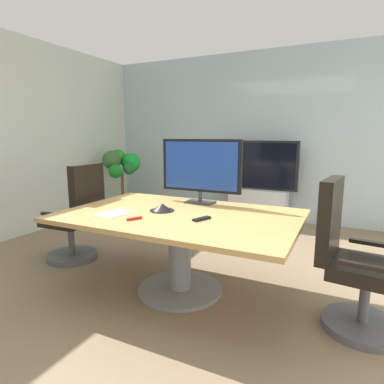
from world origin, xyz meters
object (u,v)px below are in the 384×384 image
at_px(tv_monitor, 201,167).
at_px(remote_control, 202,219).
at_px(potted_plant, 122,173).
at_px(office_chair_right, 352,267).
at_px(office_chair_left, 77,221).
at_px(conference_table, 180,231).
at_px(conference_phone, 162,208).
at_px(wall_display_unit, 258,196).

relative_size(tv_monitor, remote_control, 4.94).
bearing_deg(potted_plant, office_chair_right, -29.08).
bearing_deg(office_chair_left, conference_table, 81.10).
height_order(tv_monitor, potted_plant, tv_monitor).
bearing_deg(conference_table, conference_phone, 175.17).
xyz_separation_m(office_chair_right, wall_display_unit, (-1.33, 2.53, -0.01)).
relative_size(wall_display_unit, remote_control, 7.71).
xyz_separation_m(office_chair_right, remote_control, (-1.11, -0.17, 0.27)).
xyz_separation_m(office_chair_left, wall_display_unit, (1.42, 2.44, -0.01)).
relative_size(conference_table, office_chair_right, 1.86).
relative_size(conference_table, remote_control, 11.94).
bearing_deg(conference_phone, office_chair_right, 1.62).
bearing_deg(conference_table, office_chair_left, 173.89).
height_order(tv_monitor, wall_display_unit, tv_monitor).
bearing_deg(remote_control, conference_phone, -174.86).
bearing_deg(remote_control, tv_monitor, 136.21).
relative_size(office_chair_right, wall_display_unit, 0.83).
bearing_deg(remote_control, potted_plant, 159.98).
distance_m(office_chair_left, remote_control, 1.68).
height_order(office_chair_left, remote_control, office_chair_left).
relative_size(tv_monitor, potted_plant, 0.73).
relative_size(office_chair_left, wall_display_unit, 0.83).
distance_m(wall_display_unit, remote_control, 2.72).
relative_size(wall_display_unit, potted_plant, 1.14).
relative_size(tv_monitor, wall_display_unit, 0.64).
height_order(conference_table, tv_monitor, tv_monitor).
bearing_deg(remote_control, office_chair_left, -167.95).
xyz_separation_m(office_chair_right, tv_monitor, (-1.40, 0.43, 0.62)).
bearing_deg(office_chair_right, conference_table, 100.02).
height_order(office_chair_left, potted_plant, potted_plant).
bearing_deg(conference_phone, wall_display_unit, 84.90).
height_order(conference_table, remote_control, remote_control).
bearing_deg(wall_display_unit, potted_plant, -167.34).
relative_size(tv_monitor, conference_phone, 3.82).
distance_m(office_chair_left, wall_display_unit, 2.82).
bearing_deg(tv_monitor, office_chair_left, -165.92).
bearing_deg(conference_table, wall_display_unit, 89.08).
distance_m(conference_table, tv_monitor, 0.71).
relative_size(conference_table, conference_phone, 9.23).
xyz_separation_m(wall_display_unit, potted_plant, (-2.29, -0.51, 0.30)).
height_order(conference_phone, remote_control, conference_phone).
bearing_deg(office_chair_left, wall_display_unit, 147.08).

